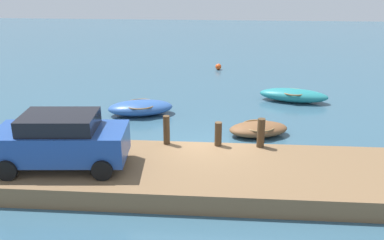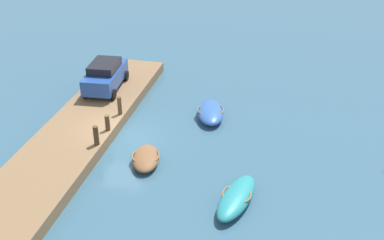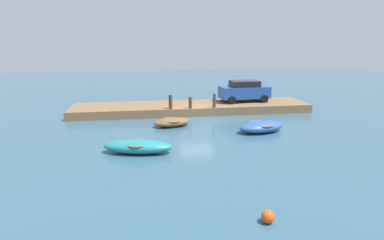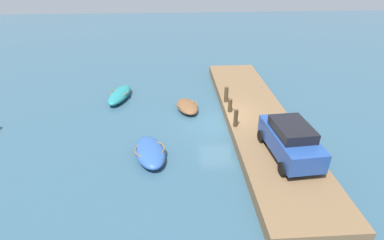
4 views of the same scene
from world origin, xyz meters
name	(u,v)px [view 3 (image 3 of 4)]	position (x,y,z in m)	size (l,w,h in m)	color
ground_plane	(197,118)	(0.00, 0.00, 0.00)	(84.00, 84.00, 0.00)	#33566B
dock_platform	(192,108)	(0.00, -2.32, 0.32)	(18.88, 3.85, 0.64)	brown
dinghy_brown	(172,122)	(2.01, 1.99, 0.29)	(2.71, 1.87, 0.56)	brown
rowboat_teal	(138,146)	(4.17, 6.86, 0.35)	(3.67, 1.93, 0.68)	teal
rowboat_blue	(261,126)	(-3.38, 4.21, 0.35)	(3.31, 2.17, 0.69)	#2D569E
mooring_post_west	(214,101)	(-1.47, -0.64, 1.17)	(0.23, 0.23, 1.07)	#47331E
mooring_post_mid_west	(190,103)	(0.37, -0.64, 1.07)	(0.25, 0.25, 0.87)	#47331E
mooring_post_mid_east	(171,102)	(1.86, -0.64, 1.16)	(0.27, 0.27, 1.05)	#47331E
parked_car	(244,91)	(-4.51, -2.70, 1.55)	(4.19, 2.28, 1.76)	#234793
marker_buoy	(268,217)	(0.14, 13.78, 0.21)	(0.41, 0.41, 0.41)	#E54C19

